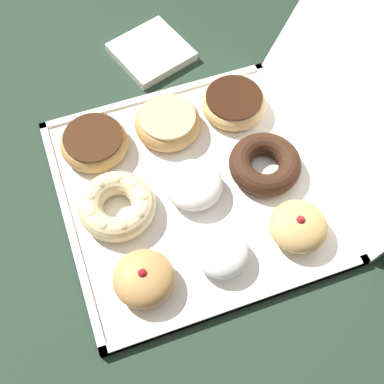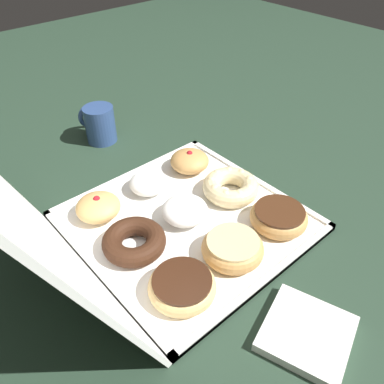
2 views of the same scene
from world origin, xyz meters
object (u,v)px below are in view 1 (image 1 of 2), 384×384
Objects in this scene: chocolate_frosted_donut_0 at (94,142)px; jelly_filled_donut_2 at (144,278)px; powdered_filled_donut_5 at (223,253)px; chocolate_frosted_donut_6 at (234,103)px; napkin_stack at (151,52)px; jelly_filled_donut_8 at (298,226)px; cruller_donut_1 at (117,206)px; glazed_ring_donut_3 at (166,123)px; powdered_filled_donut_4 at (193,185)px; chocolate_cake_ring_donut_7 at (265,164)px; donut_box at (192,190)px.

jelly_filled_donut_2 reaches higher than chocolate_frosted_donut_0.
powdered_filled_donut_5 is 0.73× the size of chocolate_frosted_donut_6.
chocolate_frosted_donut_6 is at bearing 27.57° from napkin_stack.
jelly_filled_donut_8 is 0.45m from napkin_stack.
glazed_ring_donut_3 is at bearing 136.41° from cruller_donut_1.
cruller_donut_1 reaches higher than chocolate_frosted_donut_6.
jelly_filled_donut_8 is (0.12, 0.13, 0.00)m from powdered_filled_donut_4.
powdered_filled_donut_5 is at bearing 44.86° from cruller_donut_1.
jelly_filled_donut_8 is (0.25, 0.13, 0.00)m from glazed_ring_donut_3.
chocolate_frosted_donut_6 is at bearing 154.99° from powdered_filled_donut_5.
glazed_ring_donut_3 is (0.00, 0.12, 0.00)m from chocolate_frosted_donut_0.
napkin_stack is at bearing -152.43° from chocolate_frosted_donut_6.
jelly_filled_donut_2 reaches higher than chocolate_frosted_donut_6.
powdered_filled_donut_5 is (0.12, 0.00, -0.00)m from powdered_filled_donut_4.
powdered_filled_donut_4 reaches higher than napkin_stack.
cruller_donut_1 is at bearing 1.57° from chocolate_frosted_donut_0.
chocolate_cake_ring_donut_7 is 1.33× the size of jelly_filled_donut_8.
jelly_filled_donut_2 is 0.79× the size of chocolate_frosted_donut_6.
chocolate_frosted_donut_6 is 1.27× the size of jelly_filled_donut_8.
jelly_filled_donut_2 is 1.09× the size of powdered_filled_donut_5.
donut_box is 3.68× the size of glazed_ring_donut_3.
donut_box is 0.13m from cruller_donut_1.
chocolate_cake_ring_donut_7 is (0.00, 0.12, -0.00)m from powdered_filled_donut_4.
jelly_filled_donut_2 is (0.13, 0.00, 0.00)m from cruller_donut_1.
napkin_stack is at bearing -163.12° from chocolate_cake_ring_donut_7.
glazed_ring_donut_3 is at bearing -178.95° from powdered_filled_donut_4.
cruller_donut_1 is (0.13, 0.00, 0.00)m from chocolate_frosted_donut_0.
jelly_filled_donut_2 reaches higher than donut_box.
powdered_filled_donut_4 reaches higher than donut_box.
chocolate_cake_ring_donut_7 is at bearing 135.33° from powdered_filled_donut_5.
glazed_ring_donut_3 is at bearing -153.20° from jelly_filled_donut_8.
chocolate_frosted_donut_6 is 0.26m from jelly_filled_donut_8.
jelly_filled_donut_2 is 0.27m from chocolate_cake_ring_donut_7.
chocolate_cake_ring_donut_7 is (0.13, 0.25, -0.00)m from chocolate_frosted_donut_0.
jelly_filled_donut_2 reaches higher than powdered_filled_donut_5.
powdered_filled_donut_5 is (-0.00, 0.12, -0.00)m from jelly_filled_donut_2.
chocolate_frosted_donut_0 is 0.36m from jelly_filled_donut_8.
glazed_ring_donut_3 is at bearing -9.46° from napkin_stack.
chocolate_cake_ring_donut_7 is (0.00, 0.25, -0.00)m from cruller_donut_1.
glazed_ring_donut_3 reaches higher than donut_box.
chocolate_frosted_donut_0 is 1.00× the size of glazed_ring_donut_3.
powdered_filled_donut_5 is (0.26, 0.13, 0.00)m from chocolate_frosted_donut_0.
chocolate_frosted_donut_0 is at bearing -40.45° from napkin_stack.
powdered_filled_donut_4 is 0.18m from jelly_filled_donut_8.
jelly_filled_donut_2 is 0.76× the size of chocolate_cake_ring_donut_7.
cruller_donut_1 is (0.00, -0.12, 0.03)m from donut_box.
donut_box is 0.13m from glazed_ring_donut_3.
powdered_filled_donut_4 is (0.13, 0.13, 0.00)m from chocolate_frosted_donut_0.
chocolate_cake_ring_donut_7 reaches higher than napkin_stack.
chocolate_frosted_donut_0 is at bearing -136.54° from powdered_filled_donut_4.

